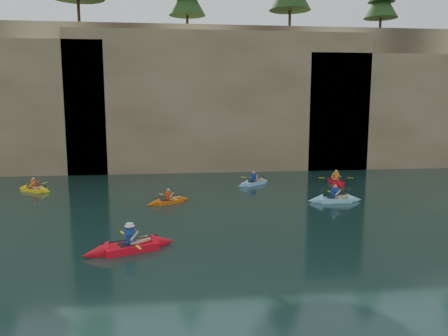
{
  "coord_description": "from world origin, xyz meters",
  "views": [
    {
      "loc": [
        -1.96,
        -12.73,
        5.74
      ],
      "look_at": [
        0.09,
        4.66,
        3.0
      ],
      "focal_mm": 35.0,
      "sensor_mm": 36.0,
      "label": 1
    }
  ],
  "objects": [
    {
      "name": "kayaker_red_far",
      "position": [
        9.21,
        15.82,
        0.15
      ],
      "size": [
        2.37,
        3.35,
        1.21
      ],
      "rotation": [
        0.0,
        0.0,
        1.42
      ],
      "color": "red",
      "rests_on": "ground"
    },
    {
      "name": "cliff",
      "position": [
        0.0,
        30.0,
        6.0
      ],
      "size": [
        70.0,
        16.0,
        12.0
      ],
      "primitive_type": "cube",
      "color": "tan",
      "rests_on": "ground"
    },
    {
      "name": "main_kayaker",
      "position": [
        -3.65,
        3.63,
        0.18
      ],
      "size": [
        3.67,
        2.29,
        1.35
      ],
      "rotation": [
        0.0,
        0.0,
        0.4
      ],
      "color": "red",
      "rests_on": "ground"
    },
    {
      "name": "cliff_slab_center",
      "position": [
        2.0,
        22.6,
        5.7
      ],
      "size": [
        24.0,
        2.4,
        11.4
      ],
      "primitive_type": "cube",
      "color": "#9F8060",
      "rests_on": "ground"
    },
    {
      "name": "sea_cave_east",
      "position": [
        10.0,
        21.95,
        2.25
      ],
      "size": [
        5.0,
        1.0,
        4.5
      ],
      "primitive_type": "cube",
      "color": "black",
      "rests_on": "ground"
    },
    {
      "name": "sea_cave_center",
      "position": [
        -4.0,
        21.95,
        1.6
      ],
      "size": [
        3.5,
        1.0,
        3.2
      ],
      "primitive_type": "cube",
      "color": "black",
      "rests_on": "ground"
    },
    {
      "name": "ground",
      "position": [
        0.0,
        0.0,
        0.0
      ],
      "size": [
        160.0,
        160.0,
        0.0
      ],
      "primitive_type": "plane",
      "color": "black",
      "rests_on": "ground"
    },
    {
      "name": "kayaker_yellow",
      "position": [
        -10.75,
        15.59,
        0.14
      ],
      "size": [
        2.7,
        1.98,
        1.12
      ],
      "rotation": [
        0.0,
        0.0,
        -0.53
      ],
      "color": "yellow",
      "rests_on": "ground"
    },
    {
      "name": "kayaker_ltblue_near",
      "position": [
        7.12,
        10.55,
        0.15
      ],
      "size": [
        3.15,
        2.44,
        1.24
      ],
      "rotation": [
        0.0,
        0.0,
        -0.02
      ],
      "color": "#8CCAEA",
      "rests_on": "ground"
    },
    {
      "name": "kayaker_orange",
      "position": [
        -2.25,
        11.35,
        0.13
      ],
      "size": [
        2.7,
        1.92,
        1.04
      ],
      "rotation": [
        0.0,
        0.0,
        0.52
      ],
      "color": "#D55A0D",
      "rests_on": "ground"
    },
    {
      "name": "kayaker_ltblue_mid",
      "position": [
        3.49,
        16.14,
        0.14
      ],
      "size": [
        2.84,
        2.42,
        1.16
      ],
      "rotation": [
        0.0,
        0.0,
        0.66
      ],
      "color": "#88B7E4",
      "rests_on": "ground"
    }
  ]
}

